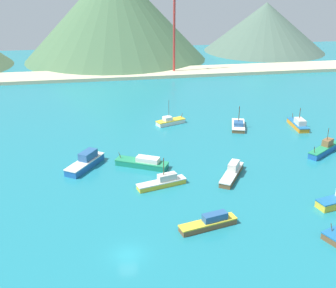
# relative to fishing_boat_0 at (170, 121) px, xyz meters

# --- Properties ---
(ground) EXTENTS (260.00, 280.00, 0.50)m
(ground) POSITION_rel_fishing_boat_0_xyz_m (-15.07, -21.14, -1.00)
(ground) COLOR teal
(fishing_boat_0) EXTENTS (7.90, 4.95, 6.51)m
(fishing_boat_0) POSITION_rel_fishing_boat_0_xyz_m (0.00, 0.00, 0.00)
(fishing_boat_0) COLOR silver
(fishing_boat_0) RESTS_ON ground
(fishing_boat_2) EXTENTS (9.65, 7.51, 5.51)m
(fishing_boat_2) POSITION_rel_fishing_boat_0_xyz_m (29.29, -23.60, 0.20)
(fishing_boat_2) COLOR #1E5BA8
(fishing_boat_2) RESTS_ON ground
(fishing_boat_3) EXTENTS (10.65, 7.30, 2.39)m
(fishing_boat_3) POSITION_rel_fishing_boat_0_xyz_m (-9.71, -23.65, 0.08)
(fishing_boat_3) COLOR #198466
(fishing_boat_3) RESTS_ON ground
(fishing_boat_5) EXTENTS (5.55, 9.01, 5.70)m
(fishing_boat_5) POSITION_rel_fishing_boat_0_xyz_m (16.19, -5.58, -0.07)
(fishing_boat_5) COLOR brown
(fishing_boat_5) RESTS_ON ground
(fishing_boat_6) EXTENTS (3.26, 8.83, 5.22)m
(fishing_boat_6) POSITION_rel_fishing_boat_0_xyz_m (30.91, -8.04, 0.19)
(fishing_boat_6) COLOR orange
(fishing_boat_6) RESTS_ON ground
(fishing_boat_8) EXTENTS (9.43, 4.05, 2.19)m
(fishing_boat_8) POSITION_rel_fishing_boat_0_xyz_m (-2.25, -46.54, 0.06)
(fishing_boat_8) COLOR brown
(fishing_boat_8) RESTS_ON ground
(fishing_boat_11) EXTENTS (7.92, 9.89, 3.03)m
(fishing_boat_11) POSITION_rel_fishing_boat_0_xyz_m (-20.91, -21.89, 0.36)
(fishing_boat_11) COLOR #1E5BA8
(fishing_boat_11) RESTS_ON ground
(fishing_boat_12) EXTENTS (9.37, 4.25, 5.52)m
(fishing_boat_12) POSITION_rel_fishing_boat_0_xyz_m (-7.13, -32.35, 0.07)
(fishing_boat_12) COLOR gold
(fishing_boat_12) RESTS_ON ground
(fishing_boat_14) EXTENTS (7.30, 9.69, 2.60)m
(fishing_boat_14) POSITION_rel_fishing_boat_0_xyz_m (6.36, -30.91, 0.13)
(fishing_boat_14) COLOR brown
(fishing_boat_14) RESTS_ON ground
(beach_strip) EXTENTS (247.00, 15.04, 1.20)m
(beach_strip) POSITION_rel_fishing_boat_0_xyz_m (-15.07, 55.70, -0.15)
(beach_strip) COLOR beige
(beach_strip) RESTS_ON ground
(hill_central) EXTENTS (79.04, 79.04, 39.49)m
(hill_central) POSITION_rel_fishing_boat_0_xyz_m (-8.25, 89.56, 19.00)
(hill_central) COLOR #476B47
(hill_central) RESTS_ON ground
(hill_east) EXTENTS (57.85, 57.85, 22.64)m
(hill_east) POSITION_rel_fishing_boat_0_xyz_m (63.76, 96.79, 10.57)
(hill_east) COLOR #4C6656
(hill_east) RESTS_ON ground
(radio_tower) EXTENTS (3.61, 2.89, 36.07)m
(radio_tower) POSITION_rel_fishing_boat_0_xyz_m (11.35, 55.01, 17.65)
(radio_tower) COLOR #B7332D
(radio_tower) RESTS_ON ground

